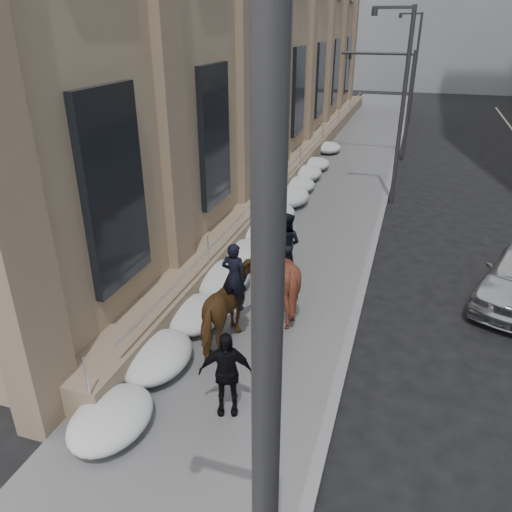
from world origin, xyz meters
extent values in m
plane|color=black|center=(0.00, 0.00, 0.00)|extent=(140.00, 140.00, 0.00)
cube|color=#58585B|center=(0.00, 10.00, 0.06)|extent=(5.00, 80.00, 0.12)
cube|color=slate|center=(2.62, 10.00, 0.06)|extent=(0.24, 80.00, 0.12)
cube|color=#866E56|center=(-2.25, 20.00, 0.45)|extent=(1.10, 44.00, 0.90)
cylinder|color=silver|center=(-1.80, 20.00, 1.35)|extent=(0.06, 42.00, 0.06)
cube|color=black|center=(-2.70, 13.00, 4.00)|extent=(0.20, 2.20, 4.50)
cube|color=gray|center=(-6.00, 72.00, 10.00)|extent=(24.00, 12.00, 20.00)
cylinder|color=#2D2D30|center=(2.90, 14.00, 4.00)|extent=(0.18, 0.18, 8.00)
cube|color=#2D2D30|center=(2.10, 14.00, 7.90)|extent=(1.60, 0.15, 0.12)
cylinder|color=#2D2D30|center=(1.40, 14.00, 7.75)|extent=(0.24, 0.24, 0.30)
cylinder|color=#2D2D30|center=(2.90, 34.00, 4.00)|extent=(0.18, 0.18, 8.00)
cube|color=#2D2D30|center=(2.10, 34.00, 7.90)|extent=(1.60, 0.15, 0.12)
cylinder|color=#2D2D30|center=(1.40, 34.00, 7.75)|extent=(0.24, 0.24, 0.30)
cylinder|color=#2D2D30|center=(3.00, 22.00, 3.00)|extent=(0.20, 0.20, 6.00)
cylinder|color=#2D2D30|center=(1.00, 22.00, 5.80)|extent=(4.00, 0.16, 0.16)
imported|color=black|center=(-0.50, 22.00, 5.30)|extent=(0.18, 0.22, 1.10)
ellipsoid|color=silver|center=(-1.45, 0.00, 0.46)|extent=(1.50, 2.10, 0.68)
ellipsoid|color=silver|center=(-1.40, 4.00, 0.48)|extent=(1.60, 2.20, 0.72)
ellipsoid|color=silver|center=(-1.50, 8.00, 0.44)|extent=(1.40, 2.00, 0.64)
ellipsoid|color=silver|center=(-1.35, 12.00, 0.50)|extent=(1.70, 2.30, 0.76)
ellipsoid|color=silver|center=(-1.45, 16.00, 0.45)|extent=(1.50, 2.10, 0.66)
imported|color=#472E15|center=(-0.15, 1.50, 1.12)|extent=(1.17, 2.40, 1.99)
imported|color=black|center=(-0.15, 1.65, 1.92)|extent=(0.64, 0.44, 1.72)
imported|color=#4A2015|center=(0.57, 3.55, 1.21)|extent=(2.20, 2.36, 2.18)
imported|color=black|center=(0.57, 3.70, 2.01)|extent=(0.98, 0.84, 1.72)
imported|color=black|center=(0.55, -0.78, 1.06)|extent=(1.19, 0.76, 1.88)
camera|label=1|loc=(3.54, -8.23, 7.44)|focal=35.00mm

